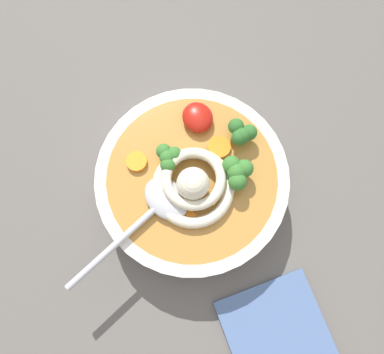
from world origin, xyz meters
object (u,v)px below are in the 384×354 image
noodle_pile (193,184)px  soup_spoon (157,206)px  soup_bowl (192,183)px  folded_napkin (282,345)px

noodle_pile → soup_spoon: size_ratio=0.63×
soup_bowl → noodle_pile: noodle_pile is taller
soup_spoon → folded_napkin: soup_spoon is taller
noodle_pile → soup_bowl: bearing=-22.0°
soup_bowl → folded_napkin: 23.11cm
soup_spoon → noodle_pile: bearing=168.2°
noodle_pile → folded_napkin: bearing=-177.7°
noodle_pile → soup_spoon: 4.97cm
noodle_pile → folded_napkin: (-21.74, -0.85, -7.45)cm
folded_napkin → noodle_pile: bearing=2.3°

